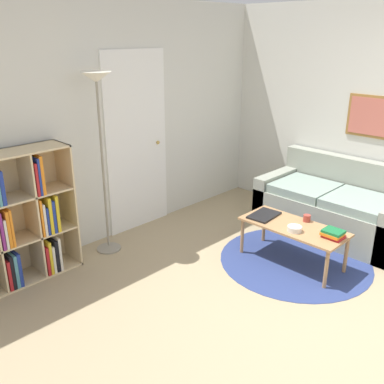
{
  "coord_description": "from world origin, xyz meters",
  "views": [
    {
      "loc": [
        -2.79,
        -1.08,
        2.23
      ],
      "look_at": [
        -0.15,
        1.54,
        0.85
      ],
      "focal_mm": 40.0,
      "sensor_mm": 36.0,
      "label": 1
    }
  ],
  "objects_px": {
    "coffee_table": "(293,229)",
    "cup": "(307,218)",
    "bookshelf": "(7,224)",
    "laptop": "(264,215)",
    "couch": "(335,208)",
    "floor_lamp": "(98,104)",
    "bowl": "(295,229)"
  },
  "relations": [
    {
      "from": "laptop",
      "to": "bowl",
      "type": "xyz_separation_m",
      "value": [
        -0.09,
        -0.43,
        0.02
      ]
    },
    {
      "from": "bowl",
      "to": "cup",
      "type": "distance_m",
      "value": 0.29
    },
    {
      "from": "couch",
      "to": "bookshelf",
      "type": "bearing_deg",
      "value": 153.48
    },
    {
      "from": "coffee_table",
      "to": "cup",
      "type": "height_order",
      "value": "cup"
    },
    {
      "from": "coffee_table",
      "to": "laptop",
      "type": "relative_size",
      "value": 2.88
    },
    {
      "from": "laptop",
      "to": "couch",
      "type": "bearing_deg",
      "value": -15.62
    },
    {
      "from": "couch",
      "to": "laptop",
      "type": "height_order",
      "value": "couch"
    },
    {
      "from": "coffee_table",
      "to": "couch",
      "type": "bearing_deg",
      "value": 3.52
    },
    {
      "from": "laptop",
      "to": "bowl",
      "type": "distance_m",
      "value": 0.44
    },
    {
      "from": "floor_lamp",
      "to": "laptop",
      "type": "distance_m",
      "value": 2.04
    },
    {
      "from": "bookshelf",
      "to": "coffee_table",
      "type": "distance_m",
      "value": 2.75
    },
    {
      "from": "cup",
      "to": "floor_lamp",
      "type": "bearing_deg",
      "value": 129.74
    },
    {
      "from": "floor_lamp",
      "to": "coffee_table",
      "type": "distance_m",
      "value": 2.31
    },
    {
      "from": "floor_lamp",
      "to": "couch",
      "type": "xyz_separation_m",
      "value": [
        2.18,
        -1.52,
        -1.29
      ]
    },
    {
      "from": "bookshelf",
      "to": "floor_lamp",
      "type": "xyz_separation_m",
      "value": [
        1.01,
        -0.08,
        0.98
      ]
    },
    {
      "from": "floor_lamp",
      "to": "coffee_table",
      "type": "relative_size",
      "value": 1.78
    },
    {
      "from": "laptop",
      "to": "cup",
      "type": "xyz_separation_m",
      "value": [
        0.2,
        -0.39,
        0.03
      ]
    },
    {
      "from": "cup",
      "to": "couch",
      "type": "bearing_deg",
      "value": 6.99
    },
    {
      "from": "bowl",
      "to": "cup",
      "type": "xyz_separation_m",
      "value": [
        0.29,
        0.04,
        0.01
      ]
    },
    {
      "from": "coffee_table",
      "to": "bookshelf",
      "type": "bearing_deg",
      "value": 142.73
    },
    {
      "from": "floor_lamp",
      "to": "cup",
      "type": "distance_m",
      "value": 2.39
    },
    {
      "from": "bowl",
      "to": "couch",
      "type": "bearing_deg",
      "value": 7.12
    },
    {
      "from": "bookshelf",
      "to": "cup",
      "type": "xyz_separation_m",
      "value": [
        2.36,
        -1.7,
        -0.16
      ]
    },
    {
      "from": "cup",
      "to": "coffee_table",
      "type": "bearing_deg",
      "value": 167.4
    },
    {
      "from": "coffee_table",
      "to": "floor_lamp",
      "type": "bearing_deg",
      "value": 126.45
    },
    {
      "from": "coffee_table",
      "to": "bowl",
      "type": "bearing_deg",
      "value": -144.97
    },
    {
      "from": "bookshelf",
      "to": "laptop",
      "type": "bearing_deg",
      "value": -31.14
    },
    {
      "from": "bookshelf",
      "to": "laptop",
      "type": "xyz_separation_m",
      "value": [
        2.16,
        -1.31,
        -0.18
      ]
    },
    {
      "from": "couch",
      "to": "bowl",
      "type": "bearing_deg",
      "value": -172.88
    },
    {
      "from": "couch",
      "to": "cup",
      "type": "relative_size",
      "value": 22.56
    },
    {
      "from": "coffee_table",
      "to": "cup",
      "type": "distance_m",
      "value": 0.2
    },
    {
      "from": "floor_lamp",
      "to": "laptop",
      "type": "bearing_deg",
      "value": -46.88
    }
  ]
}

